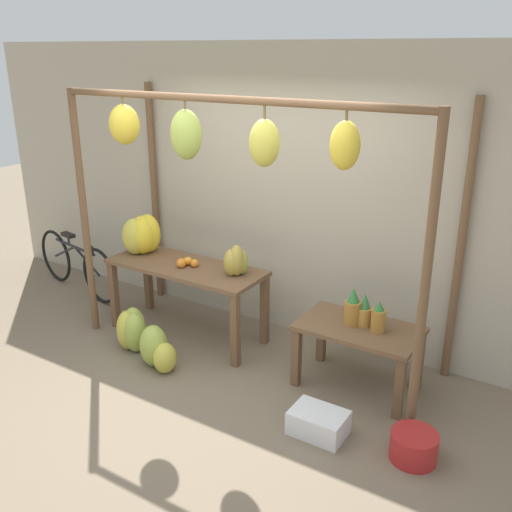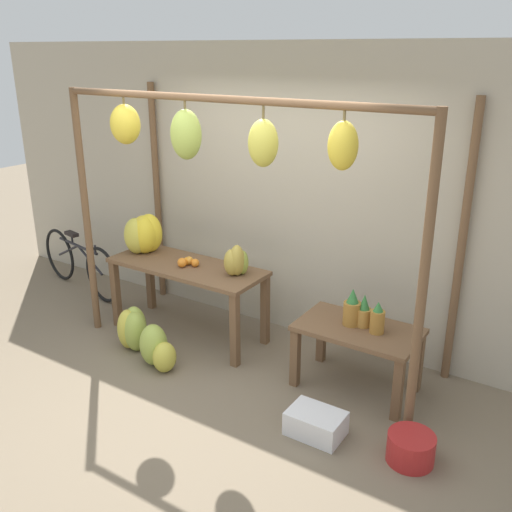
{
  "view_description": "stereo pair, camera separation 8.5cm",
  "coord_description": "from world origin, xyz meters",
  "views": [
    {
      "loc": [
        2.56,
        -3.07,
        2.73
      ],
      "look_at": [
        0.05,
        0.94,
        1.0
      ],
      "focal_mm": 40.0,
      "sensor_mm": 36.0,
      "label": 1
    },
    {
      "loc": [
        2.63,
        -3.03,
        2.73
      ],
      "look_at": [
        0.05,
        0.94,
        1.0
      ],
      "focal_mm": 40.0,
      "sensor_mm": 36.0,
      "label": 2
    }
  ],
  "objects": [
    {
      "name": "ground_plane",
      "position": [
        0.0,
        0.0,
        0.0
      ],
      "size": [
        20.0,
        20.0,
        0.0
      ],
      "primitive_type": "plane",
      "color": "#756651"
    },
    {
      "name": "shop_wall_back",
      "position": [
        0.0,
        1.64,
        1.4
      ],
      "size": [
        8.0,
        0.08,
        2.8
      ],
      "color": "#B2A893",
      "rests_on": "ground_plane"
    },
    {
      "name": "stall_awning",
      "position": [
        -0.09,
        0.71,
        1.81
      ],
      "size": [
        3.37,
        1.17,
        2.4
      ],
      "color": "brown",
      "rests_on": "ground_plane"
    },
    {
      "name": "display_table_main",
      "position": [
        -0.75,
        0.94,
        0.63
      ],
      "size": [
        1.59,
        0.61,
        0.75
      ],
      "color": "brown",
      "rests_on": "ground_plane"
    },
    {
      "name": "display_table_side",
      "position": [
        1.05,
        0.95,
        0.46
      ],
      "size": [
        1.0,
        0.59,
        0.57
      ],
      "color": "brown",
      "rests_on": "ground_plane"
    },
    {
      "name": "banana_pile_on_table",
      "position": [
        -1.35,
        0.99,
        0.94
      ],
      "size": [
        0.39,
        0.39,
        0.4
      ],
      "color": "yellow",
      "rests_on": "display_table_main"
    },
    {
      "name": "orange_pile",
      "position": [
        -0.73,
        0.92,
        0.79
      ],
      "size": [
        0.2,
        0.18,
        0.09
      ],
      "color": "orange",
      "rests_on": "display_table_main"
    },
    {
      "name": "pineapple_cluster",
      "position": [
        1.06,
        0.97,
        0.7
      ],
      "size": [
        0.36,
        0.18,
        0.32
      ],
      "color": "#A3702D",
      "rests_on": "display_table_side"
    },
    {
      "name": "banana_pile_ground_left",
      "position": [
        -1.02,
        0.42,
        0.2
      ],
      "size": [
        0.39,
        0.33,
        0.41
      ],
      "color": "#9EB247",
      "rests_on": "ground_plane"
    },
    {
      "name": "banana_pile_ground_right",
      "position": [
        -0.59,
        0.29,
        0.18
      ],
      "size": [
        0.47,
        0.38,
        0.39
      ],
      "color": "gold",
      "rests_on": "ground_plane"
    },
    {
      "name": "fruit_crate_white",
      "position": [
        1.06,
        0.21,
        0.09
      ],
      "size": [
        0.41,
        0.29,
        0.19
      ],
      "color": "silver",
      "rests_on": "ground_plane"
    },
    {
      "name": "blue_bucket",
      "position": [
        1.75,
        0.3,
        0.1
      ],
      "size": [
        0.33,
        0.33,
        0.21
      ],
      "color": "#AD2323",
      "rests_on": "ground_plane"
    },
    {
      "name": "parked_bicycle",
      "position": [
        -2.55,
        1.12,
        0.34
      ],
      "size": [
        1.59,
        0.34,
        0.69
      ],
      "color": "black",
      "rests_on": "ground_plane"
    },
    {
      "name": "papaya_pile",
      "position": [
        -0.19,
        0.99,
        0.88
      ],
      "size": [
        0.26,
        0.27,
        0.3
      ],
      "color": "#B2993D",
      "rests_on": "display_table_main"
    }
  ]
}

